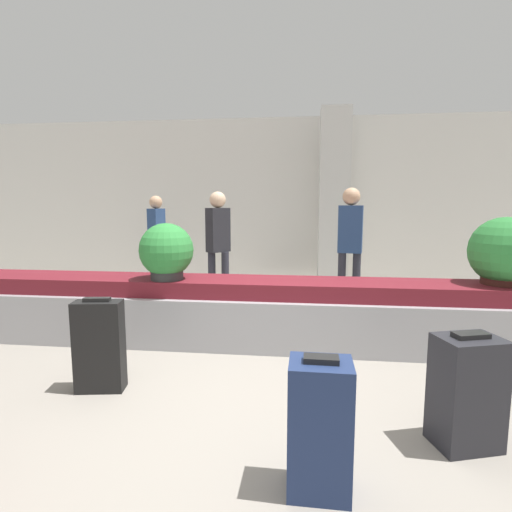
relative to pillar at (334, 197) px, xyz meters
name	(u,v)px	position (x,y,z in m)	size (l,w,h in m)	color
ground_plane	(235,403)	(-1.04, -4.81, -1.60)	(18.00, 18.00, 0.00)	gray
back_wall	(280,198)	(-1.04, 0.67, 0.00)	(18.00, 0.06, 3.20)	silver
carousel	(256,313)	(-1.04, -3.48, -1.27)	(7.15, 0.75, 0.69)	#9E9EA3
pillar	(334,197)	(0.00, 0.00, 0.00)	(0.54, 0.54, 3.20)	silver
suitcase_0	(320,427)	(-0.45, -5.66, -1.25)	(0.32, 0.26, 0.73)	navy
suitcase_2	(467,392)	(0.45, -5.16, -1.25)	(0.44, 0.37, 0.72)	#232328
suitcase_4	(99,346)	(-2.15, -4.72, -1.23)	(0.39, 0.23, 0.76)	black
potted_plant_0	(166,252)	(-1.98, -3.59, -0.62)	(0.57, 0.57, 0.60)	#2D2D2D
potted_plant_1	(505,253)	(1.42, -3.45, -0.59)	(0.67, 0.67, 0.67)	#381914
traveler_0	(350,238)	(0.09, -2.03, -0.58)	(0.35, 0.24, 1.70)	#282833
traveler_1	(157,233)	(-3.16, -0.72, -0.63)	(0.31, 0.35, 1.63)	#282833
traveler_2	(218,238)	(-1.77, -1.97, -0.61)	(0.34, 0.36, 1.66)	#282833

